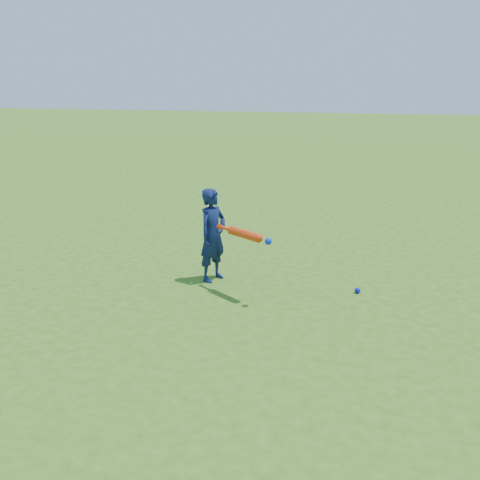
{
  "coord_description": "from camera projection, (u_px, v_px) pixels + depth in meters",
  "views": [
    {
      "loc": [
        2.23,
        -6.3,
        2.32
      ],
      "look_at": [
        0.56,
        -0.72,
        0.62
      ],
      "focal_mm": 40.0,
      "sensor_mm": 36.0,
      "label": 1
    }
  ],
  "objects": [
    {
      "name": "child",
      "position": [
        213.0,
        235.0,
        6.45
      ],
      "size": [
        0.4,
        0.48,
        1.14
      ],
      "primitive_type": "imported",
      "rotation": [
        0.0,
        0.0,
        1.2
      ],
      "color": "#0E1844",
      "rests_on": "ground"
    },
    {
      "name": "bat_swing",
      "position": [
        247.0,
        235.0,
        5.88
      ],
      "size": [
        0.76,
        0.51,
        0.1
      ],
      "rotation": [
        0.0,
        0.0,
        -0.56
      ],
      "color": "red",
      "rests_on": "ground"
    },
    {
      "name": "ground",
      "position": [
        216.0,
        267.0,
        7.06
      ],
      "size": [
        80.0,
        80.0,
        0.0
      ],
      "primitive_type": "plane",
      "color": "#306016",
      "rests_on": "ground"
    },
    {
      "name": "ground_ball_blue",
      "position": [
        357.0,
        290.0,
        6.16
      ],
      "size": [
        0.07,
        0.07,
        0.07
      ],
      "primitive_type": "sphere",
      "color": "#0C11CC",
      "rests_on": "ground"
    }
  ]
}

